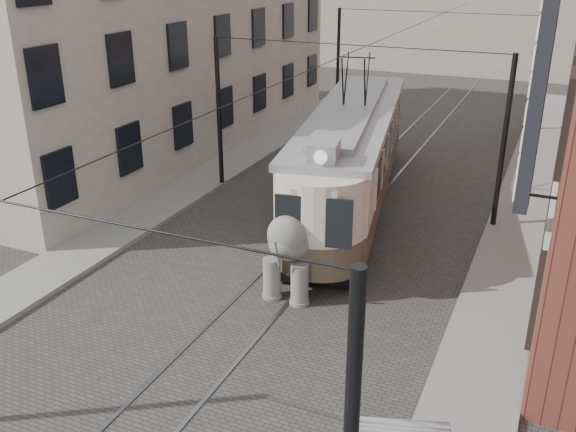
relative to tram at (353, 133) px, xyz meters
The scene contains 8 objects.
ground 6.87m from the tram, 88.85° to the right, with size 120.00×120.00×0.00m, color #3B3936.
tram_rails 6.87m from the tram, 88.85° to the right, with size 1.54×80.00×0.02m, color slate, non-canonical shape.
sidewalk_right 9.18m from the tram, 45.75° to the right, with size 2.00×60.00×0.15m, color slate.
sidewalk_left 9.35m from the tram, 135.39° to the right, with size 2.00×60.00×0.15m, color slate.
stucco_building 11.70m from the tram, 161.15° to the left, with size 7.00×24.00×10.00m, color gray.
catenary 1.31m from the tram, 93.29° to the right, with size 11.00×30.20×6.00m, color black, non-canonical shape.
tram is the anchor object (origin of this frame).
elephant 7.12m from the tram, 83.98° to the right, with size 2.36×4.29×2.63m, color #605D59, non-canonical shape.
Camera 1 is at (6.86, -15.56, 8.96)m, focal length 39.73 mm.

